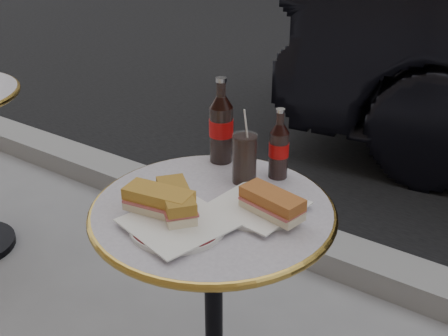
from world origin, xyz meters
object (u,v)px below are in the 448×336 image
Objects in this scene: plate_left at (178,225)px; cola_glass at (244,158)px; bistro_table at (214,319)px; plate_right at (257,208)px; cola_bottle_left at (221,120)px; cola_bottle_right at (279,143)px.

plate_left is 0.29m from cola_glass.
cola_glass is at bearing 89.56° from plate_left.
bistro_table is 0.46m from cola_glass.
cola_bottle_left is (-0.23, 0.18, 0.12)m from plate_right.
cola_bottle_right reaches higher than cola_glass.
cola_bottle_right is at bearing 104.55° from plate_right.
plate_left is at bearing -90.44° from cola_glass.
cola_bottle_left is 0.19m from cola_bottle_right.
cola_bottle_left is 0.16m from cola_glass.
cola_bottle_left is at bearing 150.23° from cola_glass.
plate_left reaches higher than bistro_table.
cola_glass is (0.13, -0.07, -0.06)m from cola_bottle_left.
cola_glass reaches higher than plate_right.
plate_right is at bearing 57.95° from plate_left.
cola_bottle_right is 1.44× the size of cola_glass.
cola_bottle_left reaches higher than bistro_table.
cola_bottle_left is at bearing 109.19° from plate_left.
cola_bottle_right is (0.06, 0.36, 0.09)m from plate_left.
plate_left is 0.21m from plate_right.
bistro_table is at bearing -59.75° from cola_bottle_left.
plate_right is 1.05× the size of cola_bottle_right.
plate_right is 1.51× the size of cola_glass.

